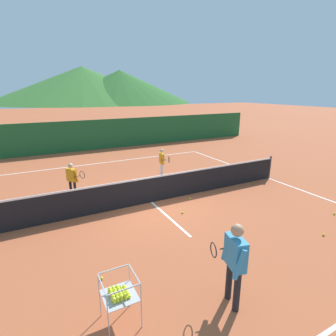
{
  "coord_description": "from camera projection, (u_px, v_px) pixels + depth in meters",
  "views": [
    {
      "loc": [
        -3.55,
        -8.1,
        3.9
      ],
      "look_at": [
        0.84,
        0.32,
        1.1
      ],
      "focal_mm": 28.21,
      "sensor_mm": 36.0,
      "label": 1
    }
  ],
  "objects": [
    {
      "name": "line_service_center",
      "position": [
        151.0,
        202.0,
        9.56
      ],
      "size": [
        0.08,
        5.35,
        0.01
      ],
      "primitive_type": "cube",
      "color": "white",
      "rests_on": "ground"
    },
    {
      "name": "line_sideline_east",
      "position": [
        268.0,
        178.0,
        12.17
      ],
      "size": [
        0.08,
        12.47,
        0.01
      ],
      "primitive_type": "cube",
      "color": "white",
      "rests_on": "ground"
    },
    {
      "name": "tennis_ball_3",
      "position": [
        102.0,
        278.0,
        5.65
      ],
      "size": [
        0.07,
        0.07,
        0.07
      ],
      "primitive_type": "sphere",
      "color": "yellow",
      "rests_on": "ground"
    },
    {
      "name": "tennis_ball_4",
      "position": [
        324.0,
        235.0,
        7.35
      ],
      "size": [
        0.07,
        0.07,
        0.07
      ],
      "primitive_type": "sphere",
      "color": "yellow",
      "rests_on": "ground"
    },
    {
      "name": "windscreen_fence",
      "position": [
        91.0,
        135.0,
        17.65
      ],
      "size": [
        25.92,
        0.08,
        2.02
      ],
      "primitive_type": "cube",
      "color": "#1E5B2D",
      "rests_on": "ground"
    },
    {
      "name": "tennis_net",
      "position": [
        151.0,
        189.0,
        9.42
      ],
      "size": [
        11.93,
        0.08,
        1.05
      ],
      "color": "#333338",
      "rests_on": "ground"
    },
    {
      "name": "ground_plane",
      "position": [
        151.0,
        202.0,
        9.56
      ],
      "size": [
        120.0,
        120.0,
        0.0
      ],
      "primitive_type": "plane",
      "color": "#B25633"
    },
    {
      "name": "line_baseline_far",
      "position": [
        106.0,
        162.0,
        14.83
      ],
      "size": [
        11.78,
        0.08,
        0.01
      ],
      "primitive_type": "cube",
      "color": "white",
      "rests_on": "ground"
    },
    {
      "name": "hill_2",
      "position": [
        83.0,
        85.0,
        86.65
      ],
      "size": [
        57.85,
        57.85,
        11.37
      ],
      "primitive_type": "cone",
      "color": "#38702D",
      "rests_on": "ground"
    },
    {
      "name": "tennis_ball_2",
      "position": [
        190.0,
        198.0,
        9.81
      ],
      "size": [
        0.07,
        0.07,
        0.07
      ],
      "primitive_type": "sphere",
      "color": "yellow",
      "rests_on": "ground"
    },
    {
      "name": "student_1",
      "position": [
        162.0,
        160.0,
        12.22
      ],
      "size": [
        0.42,
        0.7,
        1.32
      ],
      "color": "silver",
      "rests_on": "ground"
    },
    {
      "name": "tennis_ball_5",
      "position": [
        334.0,
        214.0,
        8.6
      ],
      "size": [
        0.07,
        0.07,
        0.07
      ],
      "primitive_type": "sphere",
      "color": "yellow",
      "rests_on": "ground"
    },
    {
      "name": "hill_0",
      "position": [
        120.0,
        86.0,
        85.26
      ],
      "size": [
        45.48,
        45.48,
        10.11
      ],
      "primitive_type": "cone",
      "color": "#2D6628",
      "rests_on": "ground"
    },
    {
      "name": "tennis_ball_1",
      "position": [
        183.0,
        213.0,
        8.68
      ],
      "size": [
        0.07,
        0.07,
        0.07
      ],
      "primitive_type": "sphere",
      "color": "yellow",
      "rests_on": "ground"
    },
    {
      "name": "student_0",
      "position": [
        72.0,
        177.0,
        9.77
      ],
      "size": [
        0.63,
        0.55,
        1.34
      ],
      "color": "black",
      "rests_on": "ground"
    },
    {
      "name": "instructor",
      "position": [
        235.0,
        258.0,
        4.74
      ],
      "size": [
        0.44,
        0.82,
        1.68
      ],
      "color": "black",
      "rests_on": "ground"
    },
    {
      "name": "ball_cart",
      "position": [
        119.0,
        294.0,
        4.46
      ],
      "size": [
        0.58,
        0.58,
        0.9
      ],
      "color": "#B7B7BC",
      "rests_on": "ground"
    }
  ]
}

